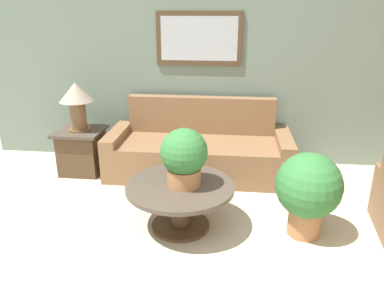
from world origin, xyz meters
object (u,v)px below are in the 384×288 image
side_table (82,150)px  coffee_table (181,196)px  couch_main (199,151)px  potted_plant_on_table (184,156)px  table_lamp (77,99)px  potted_plant_floor (309,189)px

side_table → coffee_table: bearing=-39.2°
couch_main → potted_plant_on_table: 1.36m
table_lamp → potted_plant_on_table: 1.87m
coffee_table → table_lamp: size_ratio=1.71×
coffee_table → side_table: (-1.42, 1.16, -0.04)m
couch_main → potted_plant_floor: 1.69m
couch_main → potted_plant_on_table: bearing=-90.9°
couch_main → potted_plant_on_table: size_ratio=4.16×
table_lamp → couch_main: bearing=4.9°
side_table → table_lamp: bearing=-90.0°
couch_main → potted_plant_on_table: potted_plant_on_table is taller
side_table → potted_plant_floor: 2.82m
couch_main → potted_plant_on_table: (-0.02, -1.28, 0.44)m
potted_plant_on_table → potted_plant_floor: potted_plant_on_table is taller
couch_main → potted_plant_floor: size_ratio=2.83×
couch_main → coffee_table: (-0.06, -1.28, 0.03)m
table_lamp → potted_plant_on_table: (1.46, -1.16, -0.22)m
table_lamp → potted_plant_floor: bearing=-24.1°
table_lamp → potted_plant_floor: size_ratio=0.75×
potted_plant_floor → table_lamp: bearing=155.9°
side_table → potted_plant_floor: potted_plant_floor is taller
side_table → table_lamp: (0.00, -0.00, 0.67)m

